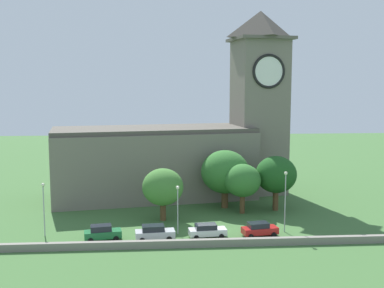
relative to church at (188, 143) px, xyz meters
The scene contains 14 objects.
ground_plane 10.42m from the church, 76.04° to the right, with size 200.00×200.00×0.00m, color #3D6633.
church is the anchor object (origin of this frame).
quay_barrier 27.32m from the church, 87.14° to the right, with size 58.33×0.70×0.90m, color gray.
car_green 26.84m from the church, 117.44° to the right, with size 4.67×2.70×1.90m.
car_silver 25.09m from the church, 103.34° to the right, with size 4.91×2.52×1.88m.
car_white 23.91m from the church, 87.44° to the right, with size 4.77×2.47×1.69m.
car_red 25.03m from the church, 71.37° to the right, with size 4.65×2.68×1.74m.
streetlamp_west_end 28.54m from the church, 132.77° to the right, with size 0.44×0.44×6.78m.
streetlamp_west_mid 21.60m from the church, 96.97° to the right, with size 0.44×0.44×6.23m.
streetlamp_central 24.12m from the church, 62.13° to the right, with size 0.44×0.44×7.88m.
tree_churchyard 16.80m from the church, 40.20° to the right, with size 6.11×6.11×8.21m.
tree_by_tower 14.53m from the church, 58.55° to the right, with size 5.35×5.35×7.30m.
tree_riverside_east 10.56m from the church, 58.96° to the right, with size 7.30×7.30×8.86m.
tree_riverside_west 15.92m from the church, 106.50° to the right, with size 5.71×5.71×7.30m.
Camera 1 is at (-6.26, -59.38, 19.09)m, focal length 44.81 mm.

